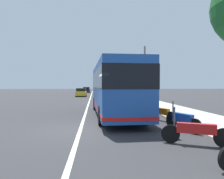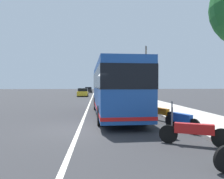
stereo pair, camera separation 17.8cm
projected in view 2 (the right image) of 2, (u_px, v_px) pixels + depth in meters
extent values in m
plane|color=#2D2D30|center=(79.00, 129.00, 9.81)|extent=(220.00, 220.00, 0.00)
cube|color=#B2ADA3|center=(159.00, 106.00, 20.26)|extent=(110.00, 3.60, 0.14)
cube|color=silver|center=(88.00, 107.00, 19.79)|extent=(110.00, 0.16, 0.01)
cube|color=#1E4C9E|center=(114.00, 88.00, 14.26)|extent=(11.02, 2.85, 2.97)
cube|color=black|center=(114.00, 80.00, 14.25)|extent=(11.06, 2.89, 1.09)
cube|color=red|center=(114.00, 106.00, 14.28)|extent=(11.05, 2.88, 0.16)
cylinder|color=black|center=(96.00, 104.00, 17.64)|extent=(1.01, 0.34, 1.00)
cylinder|color=black|center=(122.00, 103.00, 17.88)|extent=(1.01, 0.34, 1.00)
cylinder|color=black|center=(100.00, 115.00, 10.69)|extent=(1.01, 0.34, 1.00)
cylinder|color=black|center=(143.00, 115.00, 10.93)|extent=(1.01, 0.34, 1.00)
cylinder|color=black|center=(168.00, 134.00, 7.39)|extent=(0.34, 0.61, 0.63)
cylinder|color=black|center=(222.00, 138.00, 6.79)|extent=(0.34, 0.61, 0.63)
cube|color=red|center=(194.00, 129.00, 7.09)|extent=(0.75, 1.23, 0.34)
cylinder|color=#4C4C51|center=(172.00, 117.00, 7.34)|extent=(0.06, 0.06, 0.70)
cylinder|color=black|center=(170.00, 121.00, 10.00)|extent=(0.64, 0.30, 0.65)
cylinder|color=black|center=(194.00, 127.00, 8.67)|extent=(0.64, 0.30, 0.65)
cube|color=#1947A5|center=(181.00, 118.00, 9.33)|extent=(1.11, 0.61, 0.40)
cylinder|color=#4C4C51|center=(172.00, 109.00, 9.89)|extent=(0.06, 0.06, 0.70)
cylinder|color=black|center=(153.00, 114.00, 12.69)|extent=(0.62, 0.28, 0.62)
cylinder|color=black|center=(170.00, 117.00, 11.24)|extent=(0.62, 0.28, 0.62)
cube|color=orange|center=(161.00, 111.00, 11.96)|extent=(1.19, 0.62, 0.35)
cylinder|color=#4C4C51|center=(154.00, 104.00, 12.57)|extent=(0.06, 0.06, 0.70)
cube|color=silver|center=(106.00, 94.00, 34.60)|extent=(4.05, 2.03, 0.82)
cube|color=black|center=(106.00, 90.00, 34.56)|extent=(1.96, 1.75, 0.57)
cylinder|color=black|center=(100.00, 95.00, 35.78)|extent=(0.65, 0.26, 0.64)
cylinder|color=black|center=(110.00, 95.00, 36.00)|extent=(0.65, 0.26, 0.64)
cylinder|color=black|center=(102.00, 96.00, 33.20)|extent=(0.65, 0.26, 0.64)
cylinder|color=black|center=(112.00, 96.00, 33.42)|extent=(0.65, 0.26, 0.64)
cube|color=gold|center=(83.00, 93.00, 38.79)|extent=(4.18, 1.83, 0.73)
cube|color=black|center=(83.00, 90.00, 39.03)|extent=(2.24, 1.68, 0.57)
cylinder|color=black|center=(87.00, 95.00, 37.47)|extent=(0.64, 0.22, 0.64)
cylinder|color=black|center=(78.00, 95.00, 37.36)|extent=(0.64, 0.22, 0.64)
cylinder|color=black|center=(88.00, 94.00, 40.22)|extent=(0.64, 0.22, 0.64)
cylinder|color=black|center=(79.00, 94.00, 40.11)|extent=(0.64, 0.22, 0.64)
cube|color=black|center=(89.00, 90.00, 59.13)|extent=(4.36, 2.00, 0.84)
cube|color=black|center=(88.00, 88.00, 59.10)|extent=(2.25, 1.77, 0.52)
cylinder|color=black|center=(91.00, 92.00, 57.74)|extent=(0.65, 0.25, 0.64)
cylinder|color=black|center=(85.00, 92.00, 57.69)|extent=(0.65, 0.25, 0.64)
cylinder|color=black|center=(92.00, 91.00, 60.57)|extent=(0.65, 0.25, 0.64)
cylinder|color=black|center=(86.00, 91.00, 60.52)|extent=(0.65, 0.25, 0.64)
cylinder|color=slate|center=(146.00, 74.00, 25.73)|extent=(0.21, 0.21, 6.77)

